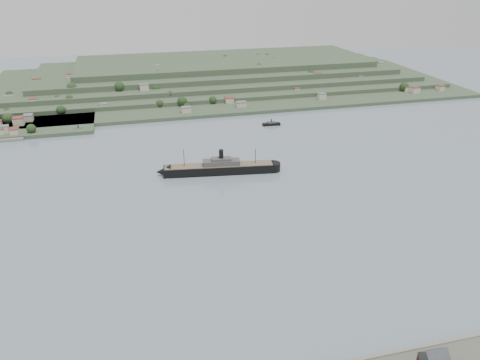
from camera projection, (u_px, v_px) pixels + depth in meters
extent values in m
plane|color=slate|center=(263.00, 210.00, 342.94)|extent=(1400.00, 1400.00, 0.00)
cube|color=#36393D|center=(435.00, 358.00, 200.36)|extent=(10.40, 10.18, 10.18)
cube|color=#364C33|center=(189.00, 90.00, 658.34)|extent=(760.00, 260.00, 4.00)
cube|color=#364C33|center=(200.00, 82.00, 682.87)|extent=(680.00, 220.00, 5.00)
cube|color=#364C33|center=(208.00, 76.00, 697.07)|extent=(600.00, 200.00, 6.00)
cube|color=#364C33|center=(216.00, 69.00, 710.85)|extent=(520.00, 180.00, 7.00)
cube|color=#364C33|center=(223.00, 61.00, 724.21)|extent=(440.00, 160.00, 8.00)
cube|color=#364C33|center=(24.00, 125.00, 517.07)|extent=(150.00, 90.00, 4.00)
cube|color=gray|center=(13.00, 138.00, 479.31)|extent=(22.00, 14.00, 2.80)
cube|color=black|center=(219.00, 169.00, 401.96)|extent=(95.32, 24.88, 7.35)
cone|color=black|center=(164.00, 172.00, 396.95)|extent=(14.14, 14.14, 12.60)
cylinder|color=black|center=(273.00, 167.00, 406.98)|extent=(12.60, 12.60, 7.35)
cube|color=brown|center=(219.00, 165.00, 400.28)|extent=(93.10, 23.57, 0.63)
cube|color=#454340|center=(221.00, 162.00, 399.53)|extent=(32.46, 13.50, 4.20)
cube|color=#454340|center=(221.00, 159.00, 398.33)|extent=(17.62, 9.49, 2.62)
cylinder|color=black|center=(221.00, 155.00, 396.64)|extent=(3.78, 3.78, 9.45)
cylinder|color=#3C2C1B|center=(184.00, 159.00, 394.19)|extent=(0.52, 0.52, 16.80)
cylinder|color=#3C2C1B|center=(255.00, 157.00, 401.09)|extent=(0.52, 0.52, 14.70)
cube|color=black|center=(79.00, 131.00, 501.29)|extent=(20.43, 6.53, 2.69)
cube|color=#454340|center=(78.00, 129.00, 500.44)|extent=(9.28, 4.90, 2.02)
cylinder|color=black|center=(78.00, 127.00, 499.49)|extent=(1.12, 1.12, 3.93)
cube|color=black|center=(271.00, 124.00, 521.52)|extent=(20.17, 6.92, 2.64)
cube|color=#454340|center=(271.00, 122.00, 520.68)|extent=(9.21, 5.04, 1.98)
cylinder|color=black|center=(271.00, 121.00, 519.75)|extent=(1.10, 1.10, 3.85)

